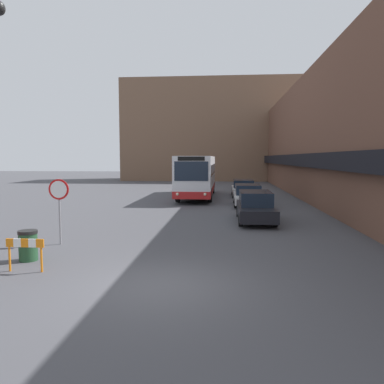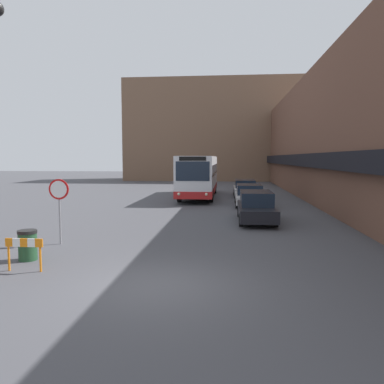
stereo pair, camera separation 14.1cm
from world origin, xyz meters
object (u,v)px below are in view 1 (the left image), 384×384
Objects in this scene: parked_car_front at (255,207)px; construction_barricade at (25,248)px; stop_sign at (59,197)px; parked_car_middle at (248,195)px; parked_car_back at (243,188)px; trash_bin at (28,245)px; city_bus at (197,175)px.

parked_car_front is 11.58m from construction_barricade.
construction_barricade is (0.49, -3.32, -1.10)m from stop_sign.
stop_sign is (-7.63, -12.10, 1.05)m from parked_car_middle.
construction_barricade is (-7.14, -21.63, -0.03)m from parked_car_back.
trash_bin is at bearing -90.94° from stop_sign.
stop_sign reaches higher than construction_barricade.
parked_car_front is at bearing -90.00° from parked_car_middle.
stop_sign is 2.56× the size of trash_bin.
stop_sign is (-7.63, -18.31, 1.06)m from parked_car_back.
stop_sign is at bearing 89.06° from trash_bin.
city_bus is 6.46m from parked_car_middle.
parked_car_front is 1.96× the size of stop_sign.
parked_car_back is (0.00, 6.21, -0.01)m from parked_car_middle.
stop_sign is at bearing -102.57° from city_bus.
city_bus reaches higher than stop_sign.
city_bus is at bearing 77.43° from stop_sign.
city_bus reaches higher than parked_car_front.
stop_sign is 2.55m from trash_bin.
parked_car_front is at bearing -90.00° from parked_car_back.
construction_barricade is at bearing -81.60° from stop_sign.
parked_car_middle is at bearing -90.00° from parked_car_back.
trash_bin reaches higher than construction_barricade.
parked_car_middle is at bearing 61.81° from trash_bin.
parked_car_front is at bearing 46.25° from trash_bin.
parked_car_middle is at bearing 57.77° from stop_sign.
parked_car_middle is 16.99m from construction_barricade.
parked_car_back is at bearing 90.00° from parked_car_middle.
city_bus reaches higher than parked_car_middle.
parked_car_back is (3.79, 1.10, -1.10)m from city_bus.
trash_bin is at bearing 115.24° from construction_barricade.
parked_car_back is 21.90m from trash_bin.
parked_car_front is 1.08× the size of parked_car_middle.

